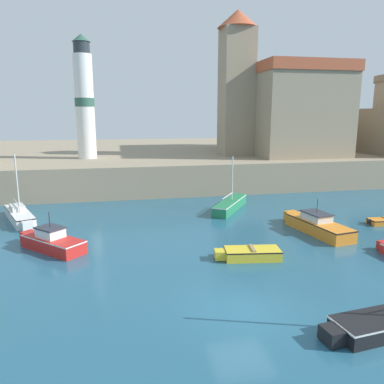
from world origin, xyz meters
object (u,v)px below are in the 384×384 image
dinghy_yellow_4 (250,253)px  lighthouse (84,100)px  sailboat_white_3 (19,215)px  sailboat_green_6 (231,204)px  motorboat_red_5 (52,241)px  church (276,107)px  motorboat_orange_1 (317,225)px

dinghy_yellow_4 → lighthouse: bearing=112.8°
sailboat_white_3 → sailboat_green_6: 16.55m
motorboat_red_5 → church: church is taller
motorboat_red_5 → dinghy_yellow_4: bearing=-18.5°
sailboat_green_6 → church: 21.30m
motorboat_orange_1 → sailboat_white_3: (-20.41, 6.93, -0.08)m
dinghy_yellow_4 → sailboat_white_3: bearing=143.7°
motorboat_orange_1 → motorboat_red_5: (-17.06, 0.08, -0.02)m
sailboat_green_6 → lighthouse: bearing=132.5°
church → lighthouse: church is taller
sailboat_white_3 → church: 33.09m
sailboat_white_3 → dinghy_yellow_4: (14.34, -10.54, -0.14)m
sailboat_white_3 → sailboat_green_6: size_ratio=1.04×
dinghy_yellow_4 → lighthouse: size_ratio=0.29×
motorboat_orange_1 → church: 25.82m
motorboat_orange_1 → lighthouse: bearing=128.2°
lighthouse → sailboat_green_6: bearing=-47.5°
motorboat_orange_1 → church: church is taller
sailboat_white_3 → lighthouse: bearing=73.0°
church → lighthouse: size_ratio=1.41×
dinghy_yellow_4 → church: 31.22m
dinghy_yellow_4 → lighthouse: (-10.16, 24.23, 9.06)m
motorboat_red_5 → lighthouse: 22.38m
motorboat_red_5 → motorboat_orange_1: bearing=-0.3°
church → motorboat_red_5: bearing=-135.9°
motorboat_orange_1 → church: bearing=73.3°
sailboat_white_3 → sailboat_green_6: (16.55, 0.19, -0.01)m
motorboat_orange_1 → lighthouse: size_ratio=0.48×
sailboat_green_6 → church: size_ratio=0.32×
sailboat_white_3 → dinghy_yellow_4: sailboat_white_3 is taller
sailboat_white_3 → motorboat_red_5: 7.63m
sailboat_white_3 → church: bearing=31.0°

